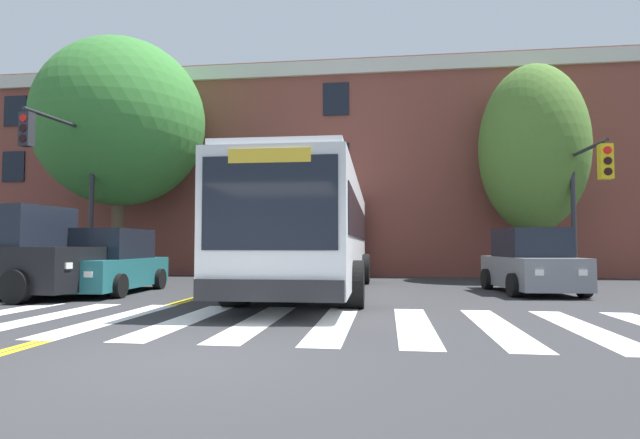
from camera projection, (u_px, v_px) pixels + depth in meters
The scene contains 13 objects.
ground_plane at pixel (187, 359), 5.69m from camera, with size 120.00×120.00×0.00m, color #303033.
crosswalk at pixel (296, 323), 8.34m from camera, with size 14.90×4.15×0.01m.
lane_line_yellow_inner at pixel (280, 274), 22.61m from camera, with size 0.12×36.00×0.01m, color gold.
lane_line_yellow_outer at pixel (283, 274), 22.59m from camera, with size 0.12×36.00×0.01m, color gold.
city_bus at pixel (315, 231), 14.24m from camera, with size 3.09×12.17×3.16m.
car_teal_near_lane at pixel (111, 264), 13.58m from camera, with size 2.12×4.20×1.74m.
car_grey_far_lane at pixel (531, 263), 13.56m from camera, with size 2.19×3.77×1.76m.
car_navy_behind_bus at pixel (364, 256), 24.31m from camera, with size 2.27×4.00×1.70m.
traffic_light_near_corner at pixel (587, 186), 15.39m from camera, with size 0.34×2.70×4.78m.
traffic_light_far_corner at pixel (67, 167), 16.23m from camera, with size 0.47×3.26×5.79m.
street_tree_curbside_large at pixel (532, 149), 18.40m from camera, with size 4.92×5.24×7.99m.
street_tree_curbside_small at pixel (120, 123), 19.80m from camera, with size 9.14×8.99×9.46m.
building_facade at pixel (344, 180), 25.46m from camera, with size 37.16×9.18×9.25m.
Camera 1 is at (2.23, -5.52, 1.30)m, focal length 28.00 mm.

